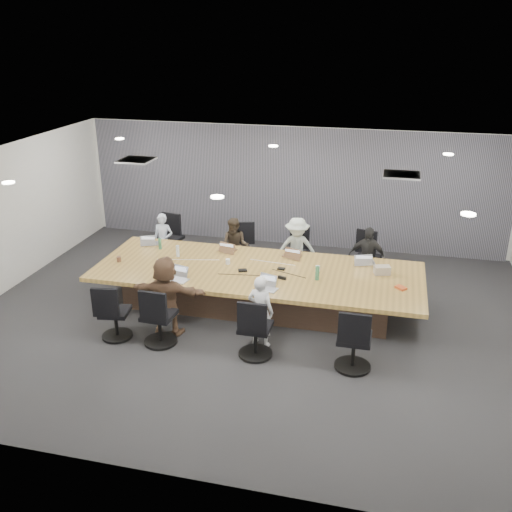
% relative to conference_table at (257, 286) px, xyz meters
% --- Properties ---
extents(floor, '(10.00, 8.00, 0.00)m').
position_rel_conference_table_xyz_m(floor, '(0.00, -0.50, -0.40)').
color(floor, '#2C2C2E').
rests_on(floor, ground).
extents(ceiling, '(10.00, 8.00, 0.00)m').
position_rel_conference_table_xyz_m(ceiling, '(0.00, -0.50, 2.40)').
color(ceiling, white).
rests_on(ceiling, wall_back).
extents(wall_back, '(10.00, 0.00, 2.80)m').
position_rel_conference_table_xyz_m(wall_back, '(0.00, 3.50, 1.00)').
color(wall_back, silver).
rests_on(wall_back, ground).
extents(wall_front, '(10.00, 0.00, 2.80)m').
position_rel_conference_table_xyz_m(wall_front, '(0.00, -4.50, 1.00)').
color(wall_front, silver).
rests_on(wall_front, ground).
extents(curtain, '(9.80, 0.04, 2.80)m').
position_rel_conference_table_xyz_m(curtain, '(0.00, 3.42, 1.00)').
color(curtain, slate).
rests_on(curtain, ground).
extents(conference_table, '(6.00, 2.20, 0.74)m').
position_rel_conference_table_xyz_m(conference_table, '(0.00, 0.00, 0.00)').
color(conference_table, '#4D362A').
rests_on(conference_table, ground).
extents(chair_0, '(0.67, 0.67, 0.88)m').
position_rel_conference_table_xyz_m(chair_0, '(-2.41, 1.70, 0.04)').
color(chair_0, black).
rests_on(chair_0, ground).
extents(chair_1, '(0.65, 0.65, 0.76)m').
position_rel_conference_table_xyz_m(chair_1, '(-0.80, 1.70, -0.02)').
color(chair_1, black).
rests_on(chair_1, ground).
extents(chair_2, '(0.60, 0.60, 0.77)m').
position_rel_conference_table_xyz_m(chair_2, '(0.50, 1.70, -0.02)').
color(chair_2, black).
rests_on(chair_2, ground).
extents(chair_3, '(0.67, 0.67, 0.81)m').
position_rel_conference_table_xyz_m(chair_3, '(1.92, 1.70, 0.00)').
color(chair_3, black).
rests_on(chair_3, ground).
extents(chair_4, '(0.62, 0.62, 0.80)m').
position_rel_conference_table_xyz_m(chair_4, '(-2.03, -1.70, -0.00)').
color(chair_4, black).
rests_on(chair_4, ground).
extents(chair_5, '(0.61, 0.61, 0.86)m').
position_rel_conference_table_xyz_m(chair_5, '(-1.24, -1.70, 0.03)').
color(chair_5, black).
rests_on(chair_5, ground).
extents(chair_6, '(0.58, 0.58, 0.86)m').
position_rel_conference_table_xyz_m(chair_6, '(0.38, -1.70, 0.03)').
color(chair_6, black).
rests_on(chair_6, ground).
extents(chair_7, '(0.60, 0.60, 0.88)m').
position_rel_conference_table_xyz_m(chair_7, '(1.92, -1.70, 0.04)').
color(chair_7, black).
rests_on(chair_7, ground).
extents(person_0, '(0.45, 0.30, 1.20)m').
position_rel_conference_table_xyz_m(person_0, '(-2.41, 1.35, 0.20)').
color(person_0, silver).
rests_on(person_0, ground).
extents(laptop_0, '(0.34, 0.27, 0.02)m').
position_rel_conference_table_xyz_m(laptop_0, '(-2.41, 0.80, 0.35)').
color(laptop_0, '#B2B2B7').
rests_on(laptop_0, conference_table).
extents(person_1, '(0.61, 0.48, 1.23)m').
position_rel_conference_table_xyz_m(person_1, '(-0.80, 1.35, 0.21)').
color(person_1, '#372D22').
rests_on(person_1, ground).
extents(laptop_1, '(0.38, 0.30, 0.02)m').
position_rel_conference_table_xyz_m(laptop_1, '(-0.80, 0.80, 0.35)').
color(laptop_1, '#8C6647').
rests_on(laptop_1, conference_table).
extents(person_2, '(0.95, 0.67, 1.34)m').
position_rel_conference_table_xyz_m(person_2, '(0.50, 1.35, 0.27)').
color(person_2, '#B1BDB2').
rests_on(person_2, ground).
extents(laptop_2, '(0.39, 0.31, 0.02)m').
position_rel_conference_table_xyz_m(laptop_2, '(0.50, 0.80, 0.35)').
color(laptop_2, '#8C6647').
rests_on(laptop_2, conference_table).
extents(person_3, '(0.78, 0.40, 1.27)m').
position_rel_conference_table_xyz_m(person_3, '(1.92, 1.35, 0.23)').
color(person_3, '#252525').
rests_on(person_3, ground).
extents(laptop_3, '(0.38, 0.30, 0.02)m').
position_rel_conference_table_xyz_m(laptop_3, '(1.92, 0.80, 0.35)').
color(laptop_3, '#B2B2B7').
rests_on(laptop_3, conference_table).
extents(person_5, '(1.31, 0.46, 1.40)m').
position_rel_conference_table_xyz_m(person_5, '(-1.24, -1.35, 0.30)').
color(person_5, brown).
rests_on(person_5, ground).
extents(laptop_5, '(0.39, 0.30, 0.02)m').
position_rel_conference_table_xyz_m(laptop_5, '(-1.24, -0.80, 0.35)').
color(laptop_5, '#B2B2B7').
rests_on(laptop_5, conference_table).
extents(person_6, '(0.51, 0.39, 1.23)m').
position_rel_conference_table_xyz_m(person_6, '(0.38, -1.35, 0.22)').
color(person_6, silver).
rests_on(person_6, ground).
extents(laptop_6, '(0.34, 0.27, 0.02)m').
position_rel_conference_table_xyz_m(laptop_6, '(0.38, -0.80, 0.35)').
color(laptop_6, '#B2B2B7').
rests_on(laptop_6, conference_table).
extents(bottle_green_left, '(0.08, 0.08, 0.22)m').
position_rel_conference_table_xyz_m(bottle_green_left, '(-2.14, 0.56, 0.45)').
color(bottle_green_left, '#3B7B53').
rests_on(bottle_green_left, conference_table).
extents(bottle_green_right, '(0.09, 0.09, 0.25)m').
position_rel_conference_table_xyz_m(bottle_green_right, '(1.13, -0.18, 0.47)').
color(bottle_green_right, '#3B7B53').
rests_on(bottle_green_right, conference_table).
extents(bottle_clear, '(0.09, 0.09, 0.23)m').
position_rel_conference_table_xyz_m(bottle_clear, '(-1.65, 0.27, 0.45)').
color(bottle_clear, silver).
rests_on(bottle_clear, conference_table).
extents(cup_white_far, '(0.10, 0.10, 0.10)m').
position_rel_conference_table_xyz_m(cup_white_far, '(-0.60, 0.13, 0.39)').
color(cup_white_far, white).
rests_on(cup_white_far, conference_table).
extents(cup_white_near, '(0.10, 0.10, 0.11)m').
position_rel_conference_table_xyz_m(cup_white_near, '(1.09, 0.19, 0.39)').
color(cup_white_near, white).
rests_on(cup_white_near, conference_table).
extents(mug_brown, '(0.10, 0.10, 0.10)m').
position_rel_conference_table_xyz_m(mug_brown, '(-2.65, -0.24, 0.39)').
color(mug_brown, brown).
rests_on(mug_brown, conference_table).
extents(mic_left, '(0.18, 0.15, 0.03)m').
position_rel_conference_table_xyz_m(mic_left, '(-0.25, -0.13, 0.35)').
color(mic_left, black).
rests_on(mic_left, conference_table).
extents(mic_right, '(0.14, 0.10, 0.03)m').
position_rel_conference_table_xyz_m(mic_right, '(0.43, 0.12, 0.35)').
color(mic_right, black).
rests_on(mic_right, conference_table).
extents(stapler, '(0.16, 0.08, 0.06)m').
position_rel_conference_table_xyz_m(stapler, '(0.53, -0.31, 0.37)').
color(stapler, black).
rests_on(stapler, conference_table).
extents(canvas_bag, '(0.32, 0.24, 0.15)m').
position_rel_conference_table_xyz_m(canvas_bag, '(2.23, 0.34, 0.42)').
color(canvas_bag, tan).
rests_on(canvas_bag, conference_table).
extents(snack_packet, '(0.22, 0.21, 0.04)m').
position_rel_conference_table_xyz_m(snack_packet, '(2.57, -0.22, 0.36)').
color(snack_packet, '#CA4D1F').
rests_on(snack_packet, conference_table).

